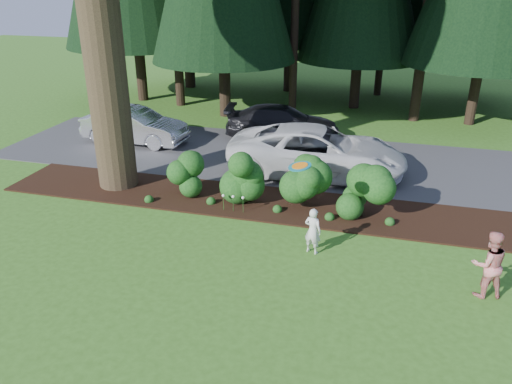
# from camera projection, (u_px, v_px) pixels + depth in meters

# --- Properties ---
(ground) EXTENTS (80.00, 80.00, 0.00)m
(ground) POSITION_uv_depth(u_px,v_px,m) (216.00, 255.00, 12.50)
(ground) COLOR #35611B
(ground) RESTS_ON ground
(mulch_bed) EXTENTS (16.00, 2.50, 0.05)m
(mulch_bed) POSITION_uv_depth(u_px,v_px,m) (251.00, 201.00, 15.37)
(mulch_bed) COLOR black
(mulch_bed) RESTS_ON ground
(driveway) EXTENTS (22.00, 6.00, 0.03)m
(driveway) POSITION_uv_depth(u_px,v_px,m) (281.00, 157.00, 19.13)
(driveway) COLOR #38383A
(driveway) RESTS_ON ground
(shrub_row) EXTENTS (6.53, 1.60, 1.61)m
(shrub_row) POSITION_uv_depth(u_px,v_px,m) (275.00, 182.00, 14.77)
(shrub_row) COLOR #133E13
(shrub_row) RESTS_ON ground
(lily_cluster) EXTENTS (0.69, 0.09, 0.57)m
(lily_cluster) POSITION_uv_depth(u_px,v_px,m) (233.00, 197.00, 14.50)
(lily_cluster) COLOR #133E13
(lily_cluster) RESTS_ON ground
(car_silver_wagon) EXTENTS (4.43, 1.73, 1.44)m
(car_silver_wagon) POSITION_uv_depth(u_px,v_px,m) (135.00, 126.00, 20.41)
(car_silver_wagon) COLOR silver
(car_silver_wagon) RESTS_ON driveway
(car_white_suv) EXTENTS (6.21, 3.14, 1.68)m
(car_white_suv) POSITION_uv_depth(u_px,v_px,m) (317.00, 151.00, 17.10)
(car_white_suv) COLOR silver
(car_white_suv) RESTS_ON driveway
(car_dark_suv) EXTENTS (4.98, 2.60, 1.38)m
(car_dark_suv) POSITION_uv_depth(u_px,v_px,m) (282.00, 122.00, 20.99)
(car_dark_suv) COLOR black
(car_dark_suv) RESTS_ON driveway
(child) EXTENTS (0.51, 0.41, 1.22)m
(child) POSITION_uv_depth(u_px,v_px,m) (313.00, 231.00, 12.37)
(child) COLOR silver
(child) RESTS_ON ground
(adult) EXTENTS (0.89, 0.78, 1.55)m
(adult) POSITION_uv_depth(u_px,v_px,m) (489.00, 264.00, 10.63)
(adult) COLOR red
(adult) RESTS_ON ground
(frisbee) EXTENTS (0.55, 0.54, 0.16)m
(frisbee) POSITION_uv_depth(u_px,v_px,m) (300.00, 166.00, 11.61)
(frisbee) COLOR #177283
(frisbee) RESTS_ON ground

